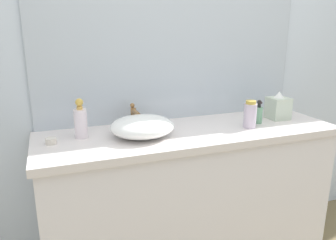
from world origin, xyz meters
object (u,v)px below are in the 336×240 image
(lotion_bottle, at_px, (250,115))
(tissue_box, at_px, (278,107))
(perfume_bottle, at_px, (258,114))
(soap_dispenser, at_px, (81,121))
(candle_jar, at_px, (51,141))
(sink_basin, at_px, (142,126))

(lotion_bottle, height_order, tissue_box, tissue_box)
(lotion_bottle, distance_m, perfume_bottle, 0.12)
(lotion_bottle, bearing_deg, soap_dispenser, 170.92)
(soap_dispenser, xyz_separation_m, lotion_bottle, (0.96, -0.15, -0.01))
(lotion_bottle, xyz_separation_m, tissue_box, (0.28, 0.11, -0.00))
(lotion_bottle, relative_size, perfume_bottle, 1.11)
(tissue_box, bearing_deg, lotion_bottle, -159.14)
(tissue_box, bearing_deg, soap_dispenser, 177.94)
(lotion_bottle, xyz_separation_m, candle_jar, (-1.12, 0.10, -0.06))
(sink_basin, bearing_deg, perfume_bottle, -0.05)
(soap_dispenser, distance_m, lotion_bottle, 0.97)
(soap_dispenser, xyz_separation_m, tissue_box, (1.25, -0.04, -0.01))
(perfume_bottle, relative_size, candle_jar, 2.59)
(perfume_bottle, distance_m, candle_jar, 1.22)
(perfume_bottle, height_order, candle_jar, perfume_bottle)
(candle_jar, bearing_deg, soap_dispenser, 17.57)
(sink_basin, xyz_separation_m, soap_dispenser, (-0.32, 0.09, 0.03))
(perfume_bottle, bearing_deg, soap_dispenser, 175.02)
(candle_jar, bearing_deg, sink_basin, -5.02)
(lotion_bottle, height_order, perfume_bottle, lotion_bottle)
(sink_basin, distance_m, tissue_box, 0.93)
(lotion_bottle, distance_m, tissue_box, 0.30)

